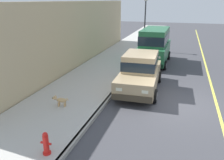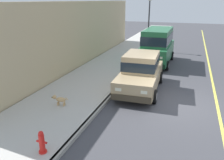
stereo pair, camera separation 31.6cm
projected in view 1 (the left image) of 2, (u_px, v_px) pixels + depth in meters
ground_plane at (179, 104)px, 10.30m from camera, size 80.00×80.00×0.00m
curb at (112, 95)px, 11.18m from camera, size 0.16×64.00×0.14m
sidewalk at (78, 90)px, 11.68m from camera, size 3.60×64.00×0.14m
lane_centre_line at (218, 109)px, 9.85m from camera, size 0.12×57.60×0.01m
car_tan_sedan at (140, 71)px, 11.70m from camera, size 2.15×4.66×1.92m
car_green_van at (155, 44)px, 16.53m from camera, size 2.18×4.92×2.52m
dog_tan at (60, 100)px, 9.71m from camera, size 0.75×0.26×0.49m
fire_hydrant at (46, 144)px, 6.67m from camera, size 0.34×0.24×0.72m
street_lamp at (145, 18)px, 20.27m from camera, size 0.36×0.36×4.42m
building_facade at (80, 34)px, 16.05m from camera, size 0.50×20.00×4.37m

